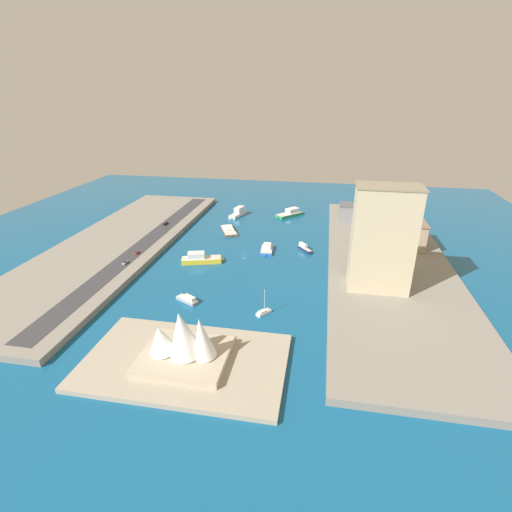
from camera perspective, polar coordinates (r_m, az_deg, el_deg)
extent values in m
plane|color=#145684|center=(243.59, -1.78, 0.20)|extent=(440.00, 440.00, 0.00)
cube|color=gray|center=(241.64, 19.10, -0.92)|extent=(70.00, 240.00, 3.30)
cube|color=gray|center=(274.16, -20.11, 1.81)|extent=(70.00, 240.00, 3.30)
cube|color=#A89E89|center=(153.44, -10.55, -15.26)|extent=(76.95, 46.24, 2.00)
cube|color=#38383D|center=(263.86, -16.23, 1.90)|extent=(12.00, 228.00, 0.15)
cube|color=#999EA3|center=(193.21, -10.26, -6.50)|extent=(12.68, 9.30, 1.59)
cone|color=#999EA3|center=(197.66, -11.53, -5.88)|extent=(1.94, 1.94, 1.43)
cube|color=white|center=(191.20, -9.95, -6.21)|extent=(7.19, 5.57, 1.93)
cube|color=beige|center=(192.80, -10.28, -6.28)|extent=(12.17, 8.93, 0.10)
cube|color=#1E284C|center=(250.94, 7.33, 0.97)|extent=(10.19, 11.92, 1.94)
cone|color=#1E284C|center=(245.77, 8.23, 0.42)|extent=(2.45, 2.45, 1.74)
cube|color=white|center=(251.79, 7.07, 1.62)|extent=(5.93, 6.81, 2.57)
cube|color=beige|center=(250.56, 7.34, 1.19)|extent=(9.79, 11.45, 0.10)
cube|color=white|center=(180.27, 1.18, -8.48)|extent=(7.03, 7.82, 1.35)
cone|color=white|center=(182.73, 2.16, -8.02)|extent=(1.70, 1.70, 1.21)
cube|color=white|center=(179.06, 0.92, -8.31)|extent=(4.00, 4.24, 0.82)
cube|color=beige|center=(179.89, 1.18, -8.28)|extent=(6.75, 7.51, 0.10)
cylinder|color=silver|center=(177.15, 1.29, -6.65)|extent=(0.24, 0.24, 11.65)
cube|color=blue|center=(248.30, 1.62, 0.90)|extent=(8.80, 16.46, 1.82)
cone|color=blue|center=(240.54, 1.48, 0.13)|extent=(1.77, 1.77, 1.64)
cube|color=white|center=(249.69, 1.67, 1.51)|extent=(5.64, 9.05, 2.10)
cube|color=beige|center=(247.93, 1.63, 1.10)|extent=(8.45, 15.80, 0.10)
cube|color=yellow|center=(234.42, -8.14, -0.60)|extent=(24.91, 13.79, 2.99)
cone|color=yellow|center=(234.14, -5.04, -0.47)|extent=(3.33, 3.33, 2.69)
cube|color=white|center=(233.29, -8.94, 0.11)|extent=(11.25, 8.48, 3.57)
cube|color=beige|center=(233.80, -8.16, -0.25)|extent=(23.92, 13.24, 0.10)
cube|color=#2D8C4C|center=(321.98, 5.03, 6.19)|extent=(23.08, 23.85, 2.32)
cone|color=#2D8C4C|center=(313.97, 3.27, 5.79)|extent=(2.95, 2.95, 2.09)
cube|color=white|center=(323.15, 5.48, 6.80)|extent=(11.99, 12.19, 3.76)
cube|color=beige|center=(321.63, 5.04, 6.40)|extent=(22.16, 22.89, 0.10)
cube|color=brown|center=(284.66, -4.09, 3.81)|extent=(17.84, 25.32, 1.48)
cone|color=brown|center=(273.28, -3.63, 2.97)|extent=(1.77, 1.77, 1.33)
cube|color=white|center=(285.63, -4.15, 4.20)|extent=(10.45, 13.28, 1.61)
cube|color=beige|center=(284.40, -4.09, 3.96)|extent=(17.13, 24.30, 0.10)
cube|color=silver|center=(320.63, -2.77, 6.19)|extent=(11.58, 20.54, 2.47)
cone|color=silver|center=(312.03, -3.73, 5.68)|extent=(2.77, 2.77, 2.22)
cube|color=white|center=(322.23, -2.50, 6.95)|extent=(7.74, 10.95, 4.68)
cube|color=beige|center=(320.25, -2.78, 6.41)|extent=(11.12, 19.72, 0.10)
cube|color=#C6B793|center=(195.70, 18.39, 2.29)|extent=(29.41, 16.71, 52.10)
cube|color=gray|center=(188.36, 19.41, 9.81)|extent=(30.59, 17.38, 0.80)
cube|color=gray|center=(303.60, 14.99, 6.12)|extent=(27.51, 15.26, 13.03)
cube|color=#59595C|center=(301.72, 15.13, 7.37)|extent=(28.61, 15.87, 0.80)
cube|color=tan|center=(265.59, 20.66, 3.30)|extent=(28.25, 27.68, 16.17)
cube|color=#7C6B55|center=(263.02, 20.92, 5.03)|extent=(29.38, 28.79, 0.80)
cylinder|color=black|center=(248.88, -17.38, 0.55)|extent=(0.27, 0.65, 0.64)
cylinder|color=black|center=(248.14, -17.07, 0.52)|extent=(0.27, 0.65, 0.64)
cylinder|color=black|center=(246.54, -17.71, 0.29)|extent=(0.27, 0.65, 0.64)
cylinder|color=black|center=(245.79, -17.39, 0.26)|extent=(0.27, 0.65, 0.64)
cube|color=red|center=(247.23, -17.39, 0.47)|extent=(1.90, 4.27, 0.76)
cube|color=#262D38|center=(246.83, -17.43, 0.58)|extent=(1.62, 2.41, 0.51)
cylinder|color=black|center=(295.24, -13.36, 4.57)|extent=(0.26, 0.65, 0.64)
cylinder|color=black|center=(295.85, -13.65, 4.58)|extent=(0.26, 0.65, 0.64)
cylinder|color=black|center=(298.31, -13.11, 4.78)|extent=(0.26, 0.65, 0.64)
cylinder|color=black|center=(298.91, -13.40, 4.79)|extent=(0.26, 0.65, 0.64)
cube|color=black|center=(296.97, -13.38, 4.74)|extent=(1.94, 5.04, 0.89)
cube|color=#262D38|center=(296.96, -13.38, 4.90)|extent=(1.67, 2.84, 0.62)
cylinder|color=black|center=(236.88, -19.00, -0.84)|extent=(0.28, 0.65, 0.64)
cylinder|color=black|center=(236.21, -18.66, -0.86)|extent=(0.28, 0.65, 0.64)
cylinder|color=black|center=(234.28, -19.33, -1.16)|extent=(0.28, 0.65, 0.64)
cylinder|color=black|center=(233.60, -18.99, -1.18)|extent=(0.28, 0.65, 0.64)
cube|color=#B7B7BC|center=(235.11, -19.01, -0.93)|extent=(1.97, 4.67, 0.88)
cube|color=#262D38|center=(234.65, -19.05, -0.80)|extent=(1.66, 2.64, 0.51)
cylinder|color=black|center=(276.37, -13.22, 3.79)|extent=(0.18, 0.18, 5.50)
cube|color=black|center=(275.33, -13.28, 4.42)|extent=(0.36, 0.36, 1.00)
sphere|color=red|center=(275.22, -13.29, 4.49)|extent=(0.24, 0.24, 0.24)
sphere|color=yellow|center=(275.33, -13.28, 4.42)|extent=(0.24, 0.24, 0.24)
sphere|color=green|center=(275.44, -13.28, 4.36)|extent=(0.24, 0.24, 0.24)
cube|color=#BCAD93|center=(151.91, -10.62, -14.52)|extent=(32.79, 27.48, 3.00)
cone|color=white|center=(144.13, -8.08, -12.00)|extent=(10.65, 9.02, 16.73)
cone|color=white|center=(145.91, -10.92, -11.34)|extent=(14.74, 12.87, 18.81)
cone|color=white|center=(151.07, -14.02, -11.99)|extent=(12.45, 11.16, 11.66)
cylinder|color=brown|center=(228.47, 19.34, -1.49)|extent=(0.50, 0.50, 3.09)
sphere|color=#2D7233|center=(226.80, 19.48, -0.51)|extent=(6.84, 6.84, 6.84)
cylinder|color=brown|center=(220.41, 17.91, -2.04)|extent=(0.50, 0.50, 4.28)
sphere|color=#2D7233|center=(218.51, 18.06, -0.92)|extent=(6.48, 6.48, 6.48)
cylinder|color=brown|center=(213.74, 19.08, -3.09)|extent=(0.50, 0.50, 3.78)
sphere|color=#2D7233|center=(212.24, 19.21, -2.22)|extent=(4.28, 4.28, 4.28)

